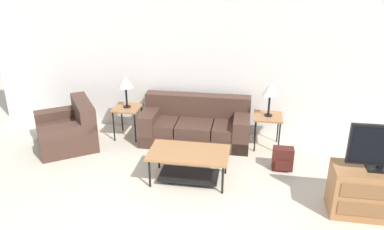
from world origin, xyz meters
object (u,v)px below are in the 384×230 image
armchair (69,130)px  television (384,147)px  table_lamp_left (125,82)px  tv_console (374,192)px  coffee_table (189,159)px  side_table_left (127,110)px  backpack (283,159)px  table_lamp_right (270,90)px  side_table_right (268,119)px  couch (196,126)px

armchair → television: 5.03m
table_lamp_left → tv_console: size_ratio=0.55×
coffee_table → side_table_left: side_table_left is taller
backpack → table_lamp_right: bearing=107.5°
tv_console → television: television is taller
table_lamp_right → backpack: (0.24, -0.77, -0.89)m
coffee_table → table_lamp_right: table_lamp_right is taller
coffee_table → side_table_left: size_ratio=1.98×
coffee_table → television: bearing=-9.6°
television → backpack: television is taller
tv_console → television: (0.00, 0.00, 0.65)m
table_lamp_left → table_lamp_right: size_ratio=1.00×
armchair → table_lamp_right: 3.62m
side_table_left → television: size_ratio=0.71×
armchair → table_lamp_right: table_lamp_right is taller
tv_console → armchair: bearing=165.6°
side_table_right → table_lamp_left: size_ratio=1.00×
armchair → side_table_left: 1.10m
side_table_left → television: 4.28m
coffee_table → television: (2.50, -0.42, 0.63)m
coffee_table → table_lamp_right: size_ratio=1.97×
table_lamp_right → armchair: bearing=-171.6°
coffee_table → backpack: size_ratio=3.19×
armchair → side_table_right: armchair is taller
side_table_left → tv_console: size_ratio=0.55×
coffee_table → tv_console: size_ratio=1.09×
table_lamp_right → couch: bearing=179.0°
table_lamp_left → table_lamp_right: same height
tv_console → table_lamp_left: bearing=155.7°
side_table_right → side_table_left: bearing=180.0°
table_lamp_right → tv_console: 2.32m
couch → backpack: size_ratio=5.24×
side_table_left → table_lamp_left: size_ratio=1.00×
side_table_right → table_lamp_right: size_ratio=1.00×
television → tv_console: bearing=-90.0°
tv_console → television: bearing=90.0°
side_table_right → tv_console: bearing=-52.9°
side_table_left → table_lamp_right: bearing=-0.0°
side_table_left → television: television is taller
couch → television: bearing=-34.2°
armchair → coffee_table: (2.33, -0.81, 0.07)m
side_table_right → backpack: bearing=-72.5°
tv_console → backpack: 1.47m
coffee_table → side_table_right: (1.17, 1.33, 0.18)m
couch → table_lamp_left: size_ratio=3.24×
side_table_left → table_lamp_right: 2.61m
couch → backpack: couch is taller
couch → armchair: 2.28m
armchair → television: size_ratio=1.68×
tv_console → backpack: (-1.08, 0.98, -0.15)m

